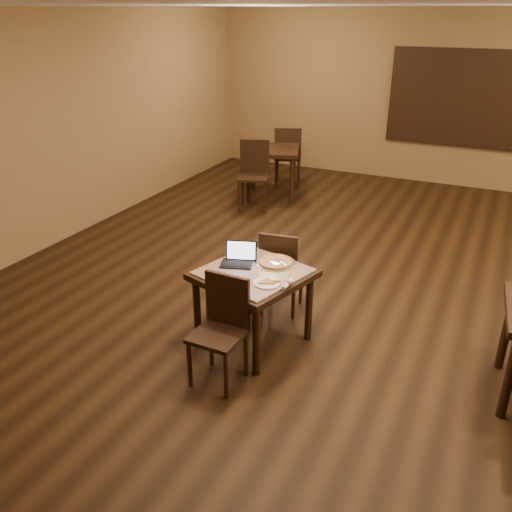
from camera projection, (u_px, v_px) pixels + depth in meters
The scene contains 18 objects.
ground at pixel (336, 296), 6.15m from camera, with size 10.00×10.00×0.00m, color black.
wall_back at pixel (428, 99), 9.62m from camera, with size 8.00×0.02×3.00m, color olive.
wall_left at pixel (50, 132), 7.09m from camera, with size 0.02×10.00×3.00m, color olive.
ceiling at pixel (357, 6), 4.90m from camera, with size 8.00×10.00×0.02m, color silver.
mural at pixel (458, 98), 9.38m from camera, with size 2.34×0.05×1.64m.
tiled_table at pixel (253, 281), 5.06m from camera, with size 1.14×1.14×0.76m.
chair_main_near at pixel (222, 323), 4.61m from camera, with size 0.42×0.42×0.96m.
chair_main_far at pixel (280, 268), 5.62m from camera, with size 0.45×0.45×0.93m.
laptop at pixel (239, 258), 5.15m from camera, with size 0.35×0.32×0.20m.
plate at pixel (267, 283), 4.78m from camera, with size 0.24×0.24×0.01m, color white.
pizza_slice at pixel (267, 281), 4.78m from camera, with size 0.17×0.17×0.02m, color beige, non-canonical shape.
pizza_pan at pixel (276, 263), 5.17m from camera, with size 0.39×0.39×0.01m, color silver.
pizza_whole at pixel (276, 261), 5.16m from camera, with size 0.33×0.33×0.02m.
spatula at pixel (277, 262), 5.13m from camera, with size 0.11×0.27×0.01m, color silver.
napkin_roll at pixel (287, 284), 4.74m from camera, with size 0.04×0.19×0.04m.
other_table_b at pixel (272, 157), 9.13m from camera, with size 1.14×1.14×0.84m.
other_table_b_chair_near at pixel (254, 171), 8.66m from camera, with size 0.60×0.60×1.08m.
other_table_b_chair_far at pixel (288, 153), 9.68m from camera, with size 0.60×0.60×1.08m.
Camera 1 is at (1.50, -5.27, 2.99)m, focal length 38.00 mm.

